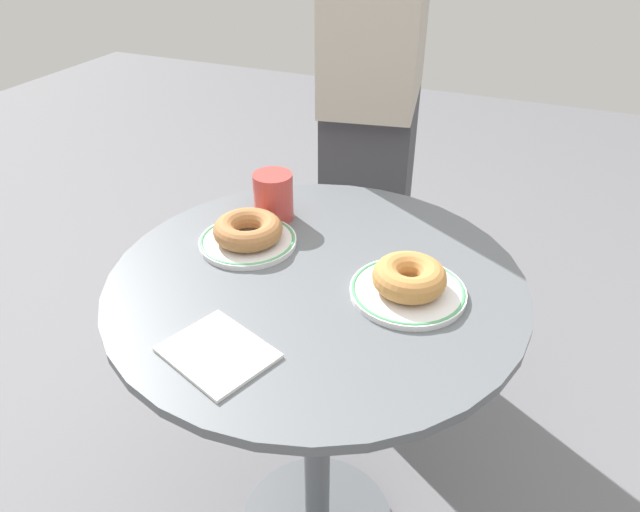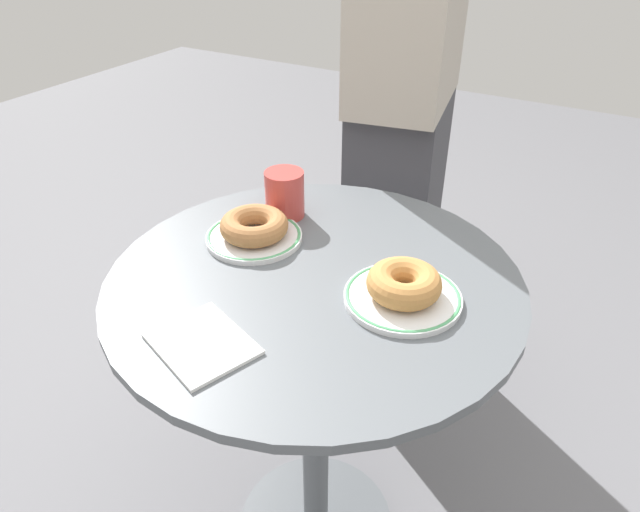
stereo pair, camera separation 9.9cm
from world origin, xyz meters
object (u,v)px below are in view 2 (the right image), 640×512
at_px(plate_right, 403,297).
at_px(person_figure, 403,105).
at_px(donut_cinnamon, 254,225).
at_px(cafe_table, 315,370).
at_px(paper_napkin, 202,344).
at_px(donut_old_fashioned, 404,283).
at_px(coffee_mug, 284,193).
at_px(plate_left, 254,237).

xyz_separation_m(plate_right, person_figure, (-0.28, 0.65, 0.08)).
bearing_deg(donut_cinnamon, person_figure, 87.25).
height_order(cafe_table, paper_napkin, paper_napkin).
bearing_deg(person_figure, donut_cinnamon, -92.75).
relative_size(paper_napkin, person_figure, 0.09).
bearing_deg(donut_old_fashioned, plate_right, -90.00).
height_order(cafe_table, coffee_mug, coffee_mug).
xyz_separation_m(plate_left, donut_old_fashioned, (0.31, -0.03, 0.03)).
bearing_deg(paper_napkin, coffee_mug, 105.67).
xyz_separation_m(cafe_table, donut_old_fashioned, (0.16, 0.01, 0.25)).
bearing_deg(person_figure, donut_old_fashioned, -66.53).
distance_m(plate_left, donut_cinnamon, 0.03).
xyz_separation_m(donut_cinnamon, paper_napkin, (0.10, -0.28, -0.03)).
distance_m(donut_old_fashioned, coffee_mug, 0.35).
height_order(cafe_table, donut_cinnamon, donut_cinnamon).
relative_size(paper_napkin, coffee_mug, 1.46).
distance_m(cafe_table, coffee_mug, 0.35).
bearing_deg(paper_napkin, plate_left, 110.81).
height_order(donut_old_fashioned, coffee_mug, coffee_mug).
bearing_deg(cafe_table, donut_old_fashioned, 3.95).
height_order(cafe_table, person_figure, person_figure).
bearing_deg(cafe_table, donut_cinnamon, 163.89).
bearing_deg(plate_right, cafe_table, -176.05).
distance_m(donut_cinnamon, donut_old_fashioned, 0.31).
bearing_deg(donut_old_fashioned, cafe_table, -176.05).
xyz_separation_m(cafe_table, plate_left, (-0.16, 0.05, 0.23)).
distance_m(plate_left, plate_right, 0.32).
height_order(donut_cinnamon, paper_napkin, donut_cinnamon).
height_order(donut_old_fashioned, person_figure, person_figure).
height_order(plate_right, donut_cinnamon, donut_cinnamon).
relative_size(cafe_table, coffee_mug, 7.29).
xyz_separation_m(plate_right, donut_old_fashioned, (0.00, 0.00, 0.03)).
xyz_separation_m(donut_cinnamon, coffee_mug, (-0.01, 0.11, 0.02)).
relative_size(plate_right, paper_napkin, 1.29).
xyz_separation_m(paper_napkin, coffee_mug, (-0.11, 0.39, 0.04)).
relative_size(plate_right, donut_cinnamon, 1.49).
bearing_deg(coffee_mug, person_figure, 85.95).
xyz_separation_m(cafe_table, paper_napkin, (-0.05, -0.23, 0.22)).
bearing_deg(donut_old_fashioned, person_figure, 113.47).
relative_size(donut_old_fashioned, person_figure, 0.07).
distance_m(donut_old_fashioned, person_figure, 0.71).
relative_size(plate_right, coffee_mug, 1.87).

